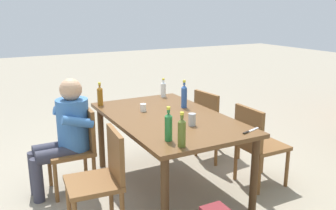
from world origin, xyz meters
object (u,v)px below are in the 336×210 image
at_px(person_in_white_shirt, 66,131).
at_px(cup_steel, 192,120).
at_px(bottle_amber, 100,95).
at_px(chair_near_left, 78,144).
at_px(cup_white, 143,108).
at_px(dining_table, 168,124).
at_px(chair_near_right, 102,175).
at_px(bottle_blue, 184,96).
at_px(bottle_olive, 182,132).
at_px(bottle_green, 168,126).
at_px(table_knife, 250,131).
at_px(chair_far_right, 257,142).
at_px(chair_far_left, 213,121).
at_px(bottle_clear, 163,89).

bearing_deg(person_in_white_shirt, cup_steel, 52.64).
height_order(bottle_amber, cup_steel, bottle_amber).
bearing_deg(chair_near_left, cup_white, 81.20).
relative_size(dining_table, chair_near_right, 2.05).
xyz_separation_m(bottle_amber, bottle_blue, (0.53, 0.79, 0.02)).
height_order(bottle_olive, bottle_green, bottle_green).
distance_m(bottle_olive, table_knife, 0.73).
distance_m(chair_far_right, bottle_amber, 1.79).
bearing_deg(chair_near_left, bottle_amber, 133.58).
distance_m(bottle_amber, bottle_blue, 0.95).
height_order(chair_far_right, bottle_green, bottle_green).
xyz_separation_m(person_in_white_shirt, cup_white, (0.11, 0.80, 0.16)).
bearing_deg(dining_table, bottle_blue, 124.68).
bearing_deg(person_in_white_shirt, chair_far_left, 89.71).
height_order(dining_table, bottle_clear, bottle_clear).
bearing_deg(bottle_amber, cup_steel, 25.26).
bearing_deg(bottle_green, cup_steel, 123.17).
bearing_deg(bottle_blue, table_knife, 6.36).
bearing_deg(cup_steel, chair_far_right, 87.51).
bearing_deg(chair_far_right, bottle_olive, -71.23).
xyz_separation_m(dining_table, bottle_blue, (-0.22, 0.32, 0.21)).
height_order(dining_table, bottle_amber, bottle_amber).
distance_m(dining_table, bottle_clear, 0.86).
height_order(chair_far_right, bottle_clear, bottle_clear).
xyz_separation_m(bottle_clear, cup_white, (0.48, -0.49, -0.06)).
xyz_separation_m(chair_near_right, bottle_olive, (0.38, 0.54, 0.41)).
bearing_deg(chair_near_left, dining_table, 64.55).
xyz_separation_m(chair_far_right, cup_steel, (-0.03, -0.78, 0.35)).
relative_size(bottle_olive, table_knife, 1.22).
distance_m(chair_near_left, bottle_blue, 1.24).
xyz_separation_m(dining_table, chair_near_left, (-0.40, -0.84, -0.21)).
xyz_separation_m(chair_far_right, bottle_olive, (0.39, -1.13, 0.41)).
relative_size(dining_table, person_in_white_shirt, 1.51).
relative_size(chair_near_left, cup_white, 10.61).
height_order(chair_far_right, bottle_olive, bottle_olive).
relative_size(chair_near_right, bottle_green, 2.99).
xyz_separation_m(chair_far_left, chair_far_right, (0.79, -0.00, 0.00)).
bearing_deg(chair_far_left, chair_far_right, -0.04).
relative_size(chair_far_left, cup_steel, 7.47).
bearing_deg(table_knife, chair_near_right, -105.39).
distance_m(chair_far_right, person_in_white_shirt, 1.97).
relative_size(chair_far_right, person_in_white_shirt, 0.74).
bearing_deg(cup_white, cup_steel, 17.15).
relative_size(chair_near_right, bottle_clear, 3.73).
bearing_deg(chair_far_right, person_in_white_shirt, -114.20).
relative_size(bottle_blue, bottle_green, 1.06).
relative_size(bottle_amber, table_knife, 1.12).
xyz_separation_m(bottle_blue, cup_steel, (0.59, -0.26, -0.08)).
bearing_deg(bottle_amber, chair_near_right, -17.70).
xyz_separation_m(chair_near_left, cup_steel, (0.77, 0.90, 0.35)).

